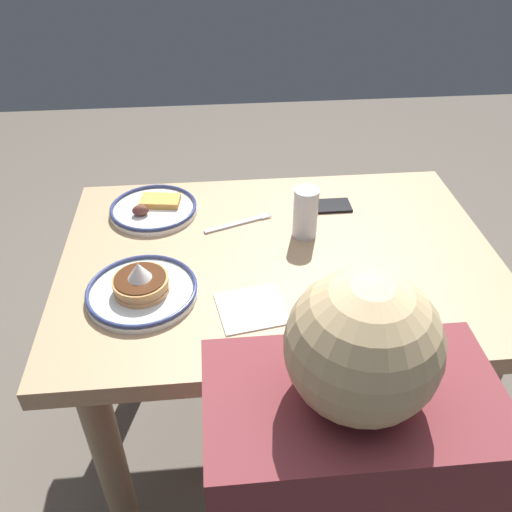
% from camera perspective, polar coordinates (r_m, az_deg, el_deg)
% --- Properties ---
extents(ground_plane, '(6.00, 6.00, 0.00)m').
position_cam_1_polar(ground_plane, '(1.95, 1.93, -17.95)').
color(ground_plane, '#635A4F').
extents(dining_table, '(1.13, 0.80, 0.76)m').
position_cam_1_polar(dining_table, '(1.47, 2.42, -3.84)').
color(dining_table, tan).
rests_on(dining_table, ground_plane).
extents(plate_near_main, '(0.25, 0.25, 0.05)m').
position_cam_1_polar(plate_near_main, '(1.58, -10.90, 5.01)').
color(plate_near_main, white).
rests_on(plate_near_main, dining_table).
extents(plate_center_pancakes, '(0.26, 0.26, 0.09)m').
position_cam_1_polar(plate_center_pancakes, '(1.28, -12.10, -3.38)').
color(plate_center_pancakes, white).
rests_on(plate_center_pancakes, dining_table).
extents(drinking_glass, '(0.07, 0.07, 0.14)m').
position_cam_1_polar(drinking_glass, '(1.44, 5.29, 4.36)').
color(drinking_glass, silver).
rests_on(drinking_glass, dining_table).
extents(cell_phone, '(0.14, 0.07, 0.01)m').
position_cam_1_polar(cell_phone, '(1.59, 7.49, 5.31)').
color(cell_phone, black).
rests_on(cell_phone, dining_table).
extents(paper_napkin, '(0.17, 0.16, 0.00)m').
position_cam_1_polar(paper_napkin, '(1.23, -0.47, -5.63)').
color(paper_napkin, white).
rests_on(paper_napkin, dining_table).
extents(fork_near, '(0.20, 0.09, 0.01)m').
position_cam_1_polar(fork_near, '(1.51, -1.85, 3.51)').
color(fork_near, silver).
rests_on(fork_near, dining_table).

